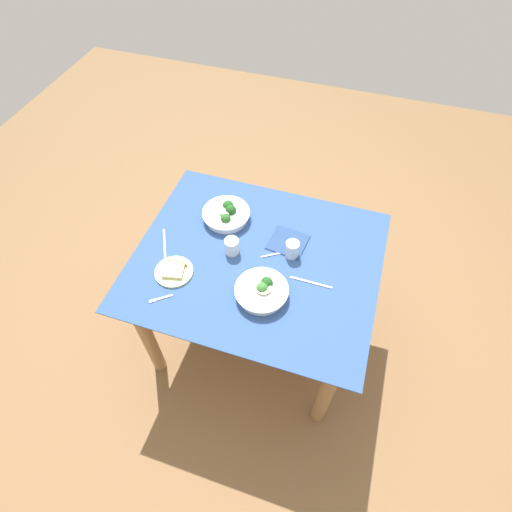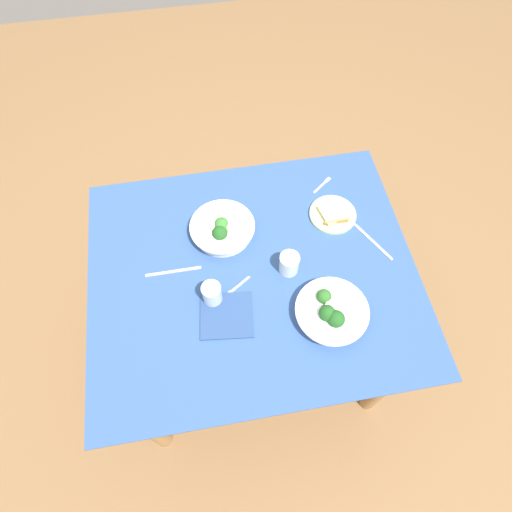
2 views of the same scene
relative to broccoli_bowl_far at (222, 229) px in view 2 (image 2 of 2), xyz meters
The scene contains 12 objects.
ground_plane 0.82m from the broccoli_bowl_far, 65.09° to the right, with size 6.00×6.00×0.00m, color brown.
dining_table 0.26m from the broccoli_bowl_far, 65.09° to the right, with size 1.17×0.99×0.76m.
broccoli_bowl_far is the anchor object (origin of this frame).
broccoli_bowl_near 0.50m from the broccoli_bowl_far, 51.29° to the right, with size 0.25×0.25×0.09m.
bread_side_plate 0.43m from the broccoli_bowl_far, ahead, with size 0.18×0.18×0.03m.
water_glass_center 0.27m from the broccoli_bowl_far, 104.90° to the right, with size 0.07×0.07×0.09m, color silver.
water_glass_side 0.29m from the broccoli_bowl_far, 42.01° to the right, with size 0.07×0.07×0.08m, color silver.
fork_by_far_bowl 0.46m from the broccoli_bowl_far, 20.77° to the left, with size 0.09×0.07×0.00m.
fork_by_near_bowl 0.24m from the broccoli_bowl_far, 85.77° to the right, with size 0.10×0.07×0.00m.
table_knife_left 0.24m from the broccoli_bowl_far, 146.28° to the right, with size 0.20×0.01×0.00m, color #B7B7BC.
table_knife_right 0.57m from the broccoli_bowl_far, 13.53° to the right, with size 0.20×0.01×0.00m, color #B7B7BC.
napkin_folded_upper 0.33m from the broccoli_bowl_far, 95.46° to the right, with size 0.18×0.17×0.01m, color navy.
Camera 2 is at (-0.12, -0.72, 2.15)m, focal length 30.72 mm.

